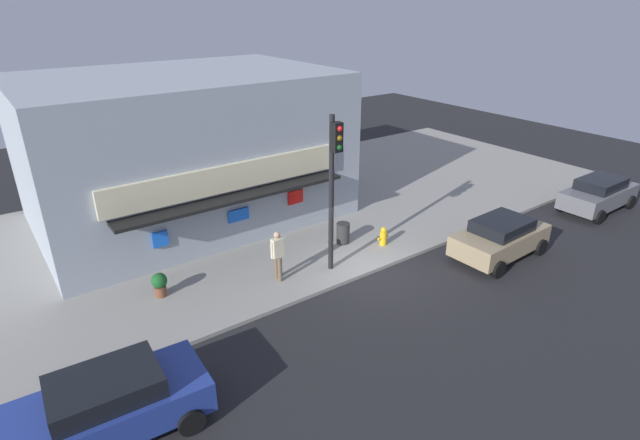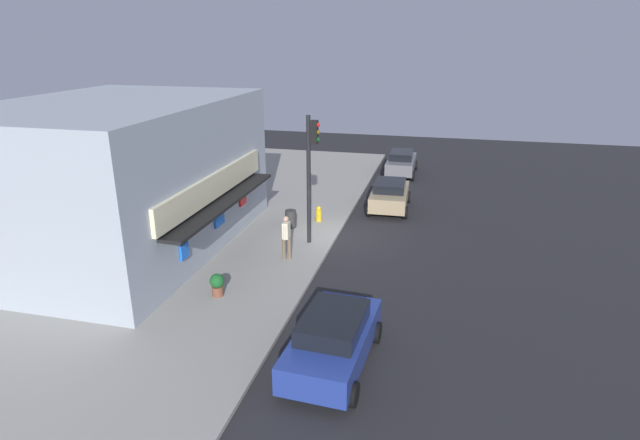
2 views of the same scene
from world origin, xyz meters
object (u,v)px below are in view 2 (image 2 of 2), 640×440
at_px(traffic_light, 311,164).
at_px(parked_car_blue, 333,339).
at_px(fire_hydrant, 319,214).
at_px(potted_plant_by_doorway, 217,284).
at_px(parked_car_grey, 401,162).
at_px(trash_can, 291,219).
at_px(pedestrian, 286,236).
at_px(parked_car_tan, 390,195).

bearing_deg(traffic_light, parked_car_blue, -161.31).
relative_size(fire_hydrant, parked_car_blue, 0.17).
height_order(potted_plant_by_doorway, parked_car_grey, parked_car_grey).
height_order(traffic_light, parked_car_grey, traffic_light).
relative_size(parked_car_grey, parked_car_blue, 0.95).
xyz_separation_m(trash_can, pedestrian, (-3.54, -0.91, 0.57)).
height_order(traffic_light, fire_hydrant, traffic_light).
bearing_deg(trash_can, parked_car_blue, -156.87).
xyz_separation_m(trash_can, potted_plant_by_doorway, (-7.17, 0.48, 0.04)).
xyz_separation_m(trash_can, parked_car_tan, (4.22, -4.16, 0.25)).
xyz_separation_m(pedestrian, parked_car_tan, (7.77, -3.25, -0.33)).
bearing_deg(parked_car_tan, traffic_light, 154.97).
relative_size(traffic_light, pedestrian, 3.05).
relative_size(traffic_light, fire_hydrant, 7.34).
distance_m(traffic_light, potted_plant_by_doorway, 6.63).
bearing_deg(fire_hydrant, traffic_light, -172.54).
relative_size(parked_car_grey, parked_car_tan, 1.04).
distance_m(fire_hydrant, pedestrian, 4.75).
bearing_deg(fire_hydrant, potted_plant_by_doorway, 169.48).
height_order(potted_plant_by_doorway, parked_car_tan, parked_car_tan).
bearing_deg(parked_car_blue, fire_hydrant, 15.98).
relative_size(pedestrian, parked_car_blue, 0.42).
bearing_deg(potted_plant_by_doorway, parked_car_tan, -22.14).
height_order(trash_can, pedestrian, pedestrian).
bearing_deg(traffic_light, parked_car_grey, -11.08).
xyz_separation_m(fire_hydrant, parked_car_tan, (3.06, -3.09, 0.30)).
distance_m(traffic_light, parked_car_blue, 9.25).
distance_m(parked_car_tan, parked_car_blue, 14.18).
xyz_separation_m(fire_hydrant, parked_car_grey, (10.56, -2.98, 0.31)).
bearing_deg(pedestrian, potted_plant_by_doorway, 159.10).
distance_m(trash_can, pedestrian, 3.70).
distance_m(pedestrian, parked_car_blue, 7.24).
bearing_deg(pedestrian, traffic_light, -15.22).
xyz_separation_m(traffic_light, parked_car_tan, (5.84, -2.73, -2.86)).
relative_size(pedestrian, parked_car_tan, 0.45).
bearing_deg(fire_hydrant, pedestrian, 178.04).
relative_size(fire_hydrant, pedestrian, 0.42).
xyz_separation_m(fire_hydrant, trash_can, (-1.16, 1.07, 0.06)).
height_order(trash_can, parked_car_blue, parked_car_blue).
height_order(traffic_light, potted_plant_by_doorway, traffic_light).
xyz_separation_m(potted_plant_by_doorway, parked_car_blue, (-2.79, -4.73, 0.25)).
relative_size(parked_car_tan, parked_car_blue, 0.91).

